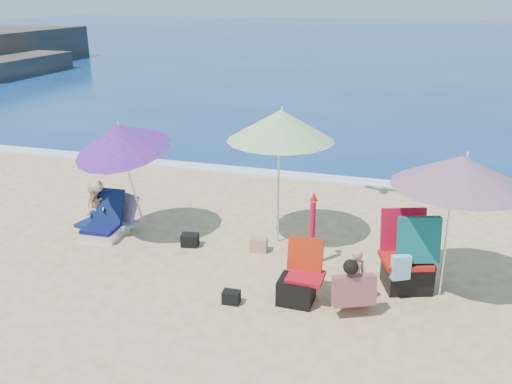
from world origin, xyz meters
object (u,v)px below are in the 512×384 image
(camp_chair_left, at_px, (299,284))
(camp_chair_right, at_px, (408,262))
(person_center, at_px, (354,282))
(umbrella_blue, at_px, (120,138))
(chair_navy, at_px, (104,226))
(umbrella_striped, at_px, (281,125))
(furled_umbrella, at_px, (312,227))
(umbrella_turquoise, at_px, (460,171))
(person_left, at_px, (97,209))
(chair_rainbow, at_px, (118,223))

(camp_chair_left, xyz_separation_m, camp_chair_right, (1.38, 0.74, 0.17))
(camp_chair_left, bearing_deg, person_center, 0.53)
(umbrella_blue, relative_size, chair_navy, 2.74)
(umbrella_striped, height_order, camp_chair_right, umbrella_striped)
(furled_umbrella, distance_m, camp_chair_right, 1.47)
(umbrella_striped, bearing_deg, umbrella_turquoise, -19.89)
(camp_chair_right, distance_m, person_center, 0.98)
(person_center, bearing_deg, umbrella_blue, 163.67)
(camp_chair_left, bearing_deg, camp_chair_right, 28.18)
(furled_umbrella, xyz_separation_m, camp_chair_left, (0.04, -1.08, -0.37))
(umbrella_striped, distance_m, chair_navy, 3.46)
(umbrella_striped, relative_size, camp_chair_right, 1.95)
(umbrella_striped, bearing_deg, furled_umbrella, -44.71)
(umbrella_striped, distance_m, person_left, 3.51)
(chair_navy, relative_size, chair_rainbow, 1.05)
(umbrella_turquoise, relative_size, chair_navy, 2.74)
(person_center, bearing_deg, umbrella_turquoise, 34.24)
(umbrella_blue, height_order, furled_umbrella, umbrella_blue)
(umbrella_blue, distance_m, furled_umbrella, 3.37)
(chair_navy, bearing_deg, umbrella_turquoise, -2.58)
(umbrella_turquoise, distance_m, camp_chair_right, 1.45)
(chair_rainbow, xyz_separation_m, camp_chair_right, (4.87, -0.58, 0.25))
(furled_umbrella, bearing_deg, umbrella_blue, 178.57)
(furled_umbrella, xyz_separation_m, chair_rainbow, (-3.45, 0.24, -0.46))
(umbrella_striped, bearing_deg, chair_navy, -166.34)
(umbrella_turquoise, xyz_separation_m, camp_chair_right, (-0.53, -0.07, -1.35))
(person_center, bearing_deg, person_left, 165.10)
(person_center, bearing_deg, chair_rainbow, 162.71)
(furled_umbrella, bearing_deg, camp_chair_right, -13.60)
(person_left, bearing_deg, umbrella_turquoise, -4.09)
(person_center, bearing_deg, camp_chair_left, -179.47)
(chair_navy, xyz_separation_m, person_left, (-0.22, 0.16, 0.22))
(chair_rainbow, bearing_deg, camp_chair_right, -6.79)
(umbrella_blue, height_order, camp_chair_right, umbrella_blue)
(camp_chair_right, bearing_deg, camp_chair_left, -151.82)
(umbrella_striped, height_order, person_left, umbrella_striped)
(umbrella_turquoise, xyz_separation_m, chair_rainbow, (-5.39, 0.51, -1.60))
(umbrella_turquoise, height_order, person_center, umbrella_turquoise)
(chair_rainbow, relative_size, camp_chair_right, 0.64)
(furled_umbrella, bearing_deg, camp_chair_left, -88.01)
(umbrella_turquoise, distance_m, camp_chair_left, 2.56)
(camp_chair_right, bearing_deg, chair_navy, 176.35)
(chair_navy, relative_size, person_left, 0.84)
(umbrella_blue, relative_size, person_center, 2.62)
(umbrella_blue, bearing_deg, chair_rainbow, 150.14)
(chair_rainbow, height_order, camp_chair_right, camp_chair_right)
(camp_chair_left, height_order, person_left, person_left)
(furled_umbrella, xyz_separation_m, person_center, (0.77, -1.08, -0.23))
(umbrella_turquoise, xyz_separation_m, person_center, (-1.18, -0.80, -1.37))
(umbrella_striped, distance_m, camp_chair_left, 2.57)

